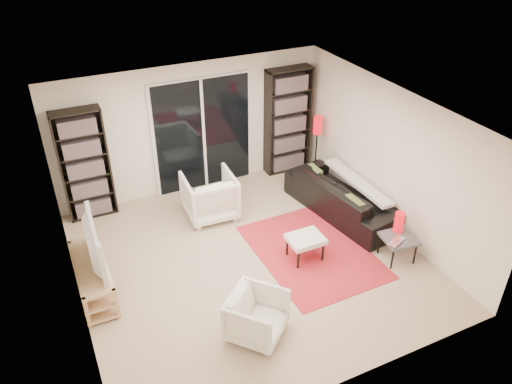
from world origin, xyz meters
The scene contains 20 objects.
floor centered at (0.00, 0.00, 0.00)m, with size 5.00×5.00×0.00m, color tan.
wall_back centered at (0.00, 2.50, 1.20)m, with size 5.00×0.02×2.40m, color white.
wall_front centered at (0.00, -2.50, 1.20)m, with size 5.00×0.02×2.40m, color white.
wall_left centered at (-2.50, 0.00, 1.20)m, with size 0.02×5.00×2.40m, color white.
wall_right centered at (2.50, 0.00, 1.20)m, with size 0.02×5.00×2.40m, color white.
ceiling centered at (0.00, 0.00, 2.40)m, with size 5.00×5.00×0.02m, color white.
sliding_door centered at (0.20, 2.46, 1.05)m, with size 1.92×0.08×2.16m.
bookshelf_left centered at (-1.95, 2.33, 0.98)m, with size 0.80×0.30×1.95m.
bookshelf_right centered at (1.90, 2.33, 1.05)m, with size 0.90×0.30×2.10m.
tv_stand centered at (-2.29, 0.29, 0.26)m, with size 0.44×1.37×0.50m.
tv centered at (-2.27, 0.29, 0.83)m, with size 1.16×0.15×0.67m, color black.
rug centered at (0.97, -0.25, 0.01)m, with size 1.65×2.24×0.01m, color red.
sofa centered at (2.03, 0.50, 0.33)m, with size 2.26×0.88×0.66m, color black.
armchair_back centered at (-0.10, 1.42, 0.40)m, with size 0.84×0.87×0.79m, color white.
armchair_front centered at (-0.55, -1.40, 0.31)m, with size 0.67×0.69×0.63m, color white.
ottoman centered at (0.79, -0.33, 0.34)m, with size 0.54×0.44×0.40m.
side_table centered at (2.07, -0.94, 0.36)m, with size 0.55×0.55×0.40m.
laptop centered at (1.97, -1.06, 0.41)m, with size 0.33×0.21×0.03m, color silver.
table_lamp centered at (2.15, -0.80, 0.57)m, with size 0.15×0.15×0.34m, color red.
floor_lamp centered at (2.27, 1.83, 0.96)m, with size 0.19×0.19×1.27m.
Camera 1 is at (-2.50, -5.50, 4.96)m, focal length 35.00 mm.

